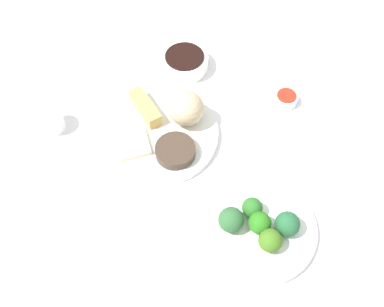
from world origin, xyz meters
TOP-DOWN VIEW (x-y plane):
  - tabletop at (0.00, 0.00)m, footprint 2.20×2.20m
  - main_plate at (-0.05, 0.03)m, footprint 0.26×0.26m
  - rice_scoop at (0.01, 0.06)m, footprint 0.08×0.08m
  - spring_roll at (-0.08, 0.09)m, footprint 0.07×0.11m
  - crab_rangoon_wonton at (-0.11, 0.01)m, footprint 0.08×0.08m
  - stir_fry_heap at (-0.02, -0.03)m, footprint 0.09×0.09m
  - broccoli_plate at (0.12, -0.21)m, footprint 0.23×0.23m
  - broccoli_floret_0 at (0.13, -0.25)m, footprint 0.04×0.04m
  - broccoli_floret_1 at (0.06, -0.21)m, footprint 0.05×0.05m
  - broccoli_floret_2 at (0.12, -0.22)m, footprint 0.04×0.04m
  - broccoli_floret_3 at (0.17, -0.23)m, footprint 0.05×0.05m
  - broccoli_floret_4 at (0.11, -0.18)m, footprint 0.04×0.04m
  - soy_sauce_bowl at (0.03, 0.23)m, footprint 0.12×0.12m
  - soy_sauce_bowl_liquid at (0.03, 0.23)m, footprint 0.10×0.10m
  - sauce_ramekin_sweet_and_sour at (0.25, 0.09)m, footprint 0.05×0.05m
  - sauce_ramekin_sweet_and_sour_liquid at (0.25, 0.09)m, footprint 0.04×0.04m
  - teacup at (-0.29, 0.09)m, footprint 0.06×0.06m

SIDE VIEW (x-z plane):
  - tabletop at x=0.00m, z-range 0.00..0.02m
  - broccoli_plate at x=0.12m, z-range 0.02..0.03m
  - main_plate at x=-0.05m, z-range 0.02..0.04m
  - sauce_ramekin_sweet_and_sour at x=0.25m, z-range 0.02..0.04m
  - soy_sauce_bowl at x=0.03m, z-range 0.02..0.06m
  - crab_rangoon_wonton at x=-0.11m, z-range 0.04..0.05m
  - teacup at x=-0.29m, z-range 0.02..0.07m
  - sauce_ramekin_sweet_and_sour_liquid at x=0.25m, z-range 0.04..0.05m
  - stir_fry_heap at x=-0.02m, z-range 0.04..0.06m
  - spring_roll at x=-0.08m, z-range 0.04..0.07m
  - broccoli_floret_4 at x=0.11m, z-range 0.03..0.07m
  - broccoli_floret_2 at x=0.12m, z-range 0.03..0.08m
  - broccoli_floret_0 at x=0.13m, z-range 0.03..0.08m
  - broccoli_floret_3 at x=0.17m, z-range 0.03..0.08m
  - soy_sauce_bowl_liquid at x=0.03m, z-range 0.06..0.06m
  - broccoli_floret_1 at x=0.06m, z-range 0.03..0.08m
  - rice_scoop at x=0.01m, z-range 0.04..0.12m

